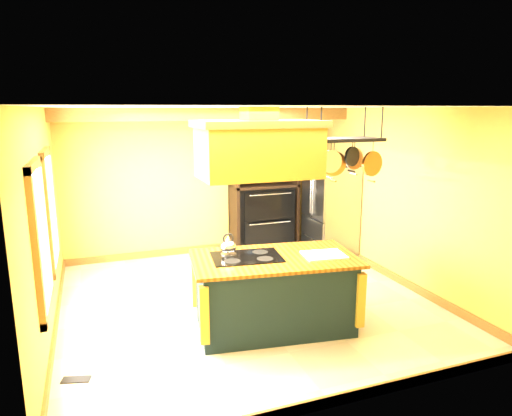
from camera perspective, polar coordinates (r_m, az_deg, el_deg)
floor at (r=6.61m, az=-1.24°, el=-11.61°), size 5.00×5.00×0.00m
ceiling at (r=6.05m, az=-1.36°, el=12.50°), size 5.00×5.00×0.00m
wall_back at (r=8.55m, az=-6.74°, el=3.26°), size 5.00×0.02×2.70m
wall_front at (r=3.99m, az=10.51°, el=-7.31°), size 5.00×0.02×2.70m
wall_left at (r=5.90m, az=-24.95°, el=-1.88°), size 0.02×5.00×2.70m
wall_right at (r=7.37m, az=17.42°, el=1.34°), size 0.02×5.00×2.70m
ceiling_beam at (r=7.67m, az=-5.55°, el=11.57°), size 5.00×0.15×0.20m
window_near at (r=5.11m, az=-25.28°, el=-3.38°), size 0.06×1.06×1.56m
window_far at (r=6.47m, az=-24.30°, el=-0.20°), size 0.06×1.06×1.56m
kitchen_island at (r=5.72m, az=2.22°, el=-10.41°), size 2.12×1.36×1.11m
range_hood at (r=5.23m, az=0.36°, el=7.57°), size 1.43×0.81×0.80m
pot_rack at (r=5.72m, az=10.95°, el=7.16°), size 1.00×0.46×0.84m
refrigerator at (r=8.42m, az=9.25°, el=-0.58°), size 0.74×0.87×1.70m
hutch at (r=8.74m, az=0.91°, el=0.33°), size 1.26×0.57×2.23m
floor_register at (r=5.24m, az=-21.57°, el=-19.31°), size 0.30×0.19×0.01m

